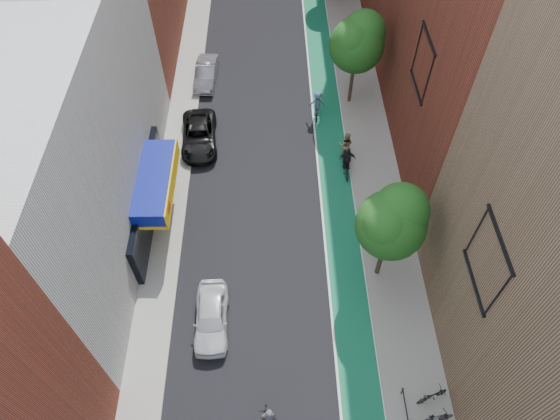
{
  "coord_description": "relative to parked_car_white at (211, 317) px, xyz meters",
  "views": [
    {
      "loc": [
        0.14,
        -3.61,
        23.16
      ],
      "look_at": [
        0.5,
        13.25,
        1.5
      ],
      "focal_mm": 32.0,
      "sensor_mm": 36.0,
      "label": 1
    }
  ],
  "objects": [
    {
      "name": "sidewalk_left",
      "position": [
        -3.0,
        18.7,
        -0.61
      ],
      "size": [
        2.0,
        68.0,
        0.15
      ],
      "primitive_type": "cube",
      "color": "gray",
      "rests_on": "ground"
    },
    {
      "name": "tree_near",
      "position": [
        8.65,
        2.72,
        3.97
      ],
      "size": [
        3.4,
        3.36,
        6.42
      ],
      "color": "#332619",
      "rests_on": "ground"
    },
    {
      "name": "cyclist_lane_far",
      "position": [
        6.2,
        15.17,
        0.29
      ],
      "size": [
        1.17,
        1.54,
        2.08
      ],
      "rotation": [
        0.0,
        0.0,
        3.06
      ],
      "color": "black",
      "rests_on": "ground"
    },
    {
      "name": "sidewalk_right",
      "position": [
        9.5,
        18.7,
        -0.61
      ],
      "size": [
        3.0,
        68.0,
        0.15
      ],
      "primitive_type": "cube",
      "color": "gray",
      "rests_on": "ground"
    },
    {
      "name": "parked_car_silver",
      "position": [
        -1.6,
        19.35,
        -0.02
      ],
      "size": [
        1.65,
        4.12,
        1.33
      ],
      "primitive_type": "imported",
      "rotation": [
        0.0,
        0.0,
        -0.06
      ],
      "color": "gray",
      "rests_on": "ground"
    },
    {
      "name": "tree_mid",
      "position": [
        8.65,
        16.72,
        4.21
      ],
      "size": [
        3.55,
        3.53,
        6.74
      ],
      "color": "#332619",
      "rests_on": "ground"
    },
    {
      "name": "cyclist_lane_mid",
      "position": [
        7.7,
        9.97,
        0.09
      ],
      "size": [
        1.01,
        1.73,
        2.06
      ],
      "rotation": [
        0.0,
        0.0,
        3.12
      ],
      "color": "black",
      "rests_on": "ground"
    },
    {
      "name": "parked_car_black",
      "position": [
        -1.6,
        12.83,
        -0.02
      ],
      "size": [
        2.53,
        4.91,
        1.33
      ],
      "primitive_type": "imported",
      "rotation": [
        0.0,
        0.0,
        0.07
      ],
      "color": "black",
      "rests_on": "ground"
    },
    {
      "name": "parked_bike_mid",
      "position": [
        9.95,
        -4.97,
        0.0
      ],
      "size": [
        1.84,
        0.81,
        1.07
      ],
      "primitive_type": "imported",
      "rotation": [
        0.0,
        0.0,
        1.75
      ],
      "color": "black",
      "rests_on": "sidewalk_right"
    },
    {
      "name": "cyclist_lane_near",
      "position": [
        7.7,
        11.15,
        0.22
      ],
      "size": [
        1.0,
        1.92,
        2.15
      ],
      "rotation": [
        0.0,
        0.0,
        2.92
      ],
      "color": "black",
      "rests_on": "ground"
    },
    {
      "name": "bike_lane",
      "position": [
        7.0,
        18.7,
        -0.68
      ],
      "size": [
        2.0,
        68.0,
        0.01
      ],
      "primitive_type": "cube",
      "color": "#126747",
      "rests_on": "ground"
    },
    {
      "name": "parked_car_white",
      "position": [
        0.0,
        0.0,
        0.0
      ],
      "size": [
        1.71,
        4.05,
        1.37
      ],
      "primitive_type": "imported",
      "rotation": [
        0.0,
        0.0,
        0.03
      ],
      "color": "silver",
      "rests_on": "ground"
    },
    {
      "name": "parked_bike_far",
      "position": [
        10.08,
        -3.95,
        -0.13
      ],
      "size": [
        1.64,
        1.05,
        0.82
      ],
      "primitive_type": "imported",
      "rotation": [
        0.0,
        0.0,
        1.93
      ],
      "color": "black",
      "rests_on": "sidewalk_right"
    },
    {
      "name": "building_left_white",
      "position": [
        -8.0,
        6.7,
        5.32
      ],
      "size": [
        8.0,
        20.0,
        12.0
      ],
      "primitive_type": "cube",
      "color": "silver",
      "rests_on": "ground"
    }
  ]
}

